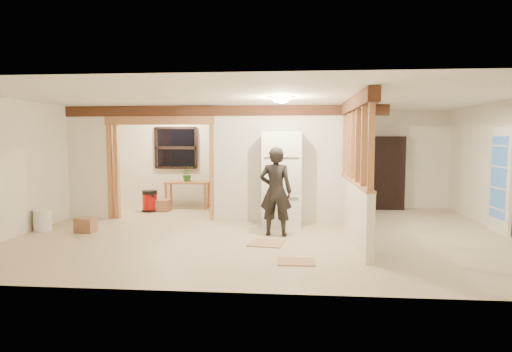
# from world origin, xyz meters

# --- Properties ---
(floor) EXTENTS (9.00, 6.50, 0.01)m
(floor) POSITION_xyz_m (0.00, 0.00, -0.01)
(floor) COLOR #C4B192
(floor) RESTS_ON ground
(ceiling) EXTENTS (9.00, 6.50, 0.01)m
(ceiling) POSITION_xyz_m (0.00, 0.00, 2.50)
(ceiling) COLOR white
(wall_back) EXTENTS (9.00, 0.01, 2.50)m
(wall_back) POSITION_xyz_m (0.00, 3.25, 1.25)
(wall_back) COLOR white
(wall_back) RESTS_ON floor
(wall_front) EXTENTS (9.00, 0.01, 2.50)m
(wall_front) POSITION_xyz_m (0.00, -3.25, 1.25)
(wall_front) COLOR white
(wall_front) RESTS_ON floor
(wall_left) EXTENTS (0.01, 6.50, 2.50)m
(wall_left) POSITION_xyz_m (-4.50, 0.00, 1.25)
(wall_left) COLOR white
(wall_left) RESTS_ON floor
(partition_left_stub) EXTENTS (0.90, 0.12, 2.50)m
(partition_left_stub) POSITION_xyz_m (-4.05, 1.20, 1.25)
(partition_left_stub) COLOR white
(partition_left_stub) RESTS_ON floor
(partition_center) EXTENTS (2.80, 0.12, 2.50)m
(partition_center) POSITION_xyz_m (0.20, 1.20, 1.25)
(partition_center) COLOR white
(partition_center) RESTS_ON floor
(doorway_frame) EXTENTS (2.46, 0.14, 2.20)m
(doorway_frame) POSITION_xyz_m (-2.40, 1.20, 1.10)
(doorway_frame) COLOR #B97B4E
(doorway_frame) RESTS_ON floor
(header_beam_back) EXTENTS (7.00, 0.18, 0.22)m
(header_beam_back) POSITION_xyz_m (-1.00, 1.20, 2.38)
(header_beam_back) COLOR #512C1B
(header_beam_back) RESTS_ON ceiling
(header_beam_right) EXTENTS (0.18, 3.30, 0.22)m
(header_beam_right) POSITION_xyz_m (1.60, -0.40, 2.38)
(header_beam_right) COLOR #512C1B
(header_beam_right) RESTS_ON ceiling
(pony_wall) EXTENTS (0.12, 3.20, 1.00)m
(pony_wall) POSITION_xyz_m (1.60, -0.40, 0.50)
(pony_wall) COLOR white
(pony_wall) RESTS_ON floor
(stud_partition) EXTENTS (0.14, 3.20, 1.32)m
(stud_partition) POSITION_xyz_m (1.60, -0.40, 1.66)
(stud_partition) COLOR #B97B4E
(stud_partition) RESTS_ON pony_wall
(window_back) EXTENTS (1.12, 0.10, 1.10)m
(window_back) POSITION_xyz_m (-2.60, 3.17, 1.55)
(window_back) COLOR black
(window_back) RESTS_ON wall_back
(french_door) EXTENTS (0.12, 0.86, 2.00)m
(french_door) POSITION_xyz_m (4.42, 0.40, 1.00)
(french_door) COLOR white
(french_door) RESTS_ON floor
(ceiling_dome_main) EXTENTS (0.36, 0.36, 0.16)m
(ceiling_dome_main) POSITION_xyz_m (0.30, -0.50, 2.48)
(ceiling_dome_main) COLOR #FFEABF
(ceiling_dome_main) RESTS_ON ceiling
(ceiling_dome_util) EXTENTS (0.32, 0.32, 0.14)m
(ceiling_dome_util) POSITION_xyz_m (-2.50, 2.30, 2.48)
(ceiling_dome_util) COLOR #FFEABF
(ceiling_dome_util) RESTS_ON ceiling
(hanging_bulb) EXTENTS (0.07, 0.07, 0.07)m
(hanging_bulb) POSITION_xyz_m (-2.00, 1.60, 2.18)
(hanging_bulb) COLOR #FFD88C
(hanging_bulb) RESTS_ON ceiling
(refrigerator) EXTENTS (0.79, 0.77, 1.92)m
(refrigerator) POSITION_xyz_m (0.29, 0.76, 0.96)
(refrigerator) COLOR silver
(refrigerator) RESTS_ON floor
(woman) EXTENTS (0.64, 0.45, 1.64)m
(woman) POSITION_xyz_m (0.20, -0.24, 0.82)
(woman) COLOR #2C2626
(woman) RESTS_ON floor
(work_table) EXTENTS (1.11, 0.56, 0.70)m
(work_table) POSITION_xyz_m (-2.18, 2.73, 0.35)
(work_table) COLOR #B97B4E
(work_table) RESTS_ON floor
(potted_plant) EXTENTS (0.43, 0.40, 0.39)m
(potted_plant) POSITION_xyz_m (-2.18, 2.75, 0.89)
(potted_plant) COLOR #245D21
(potted_plant) RESTS_ON work_table
(shop_vac) EXTENTS (0.44, 0.44, 0.53)m
(shop_vac) POSITION_xyz_m (-2.99, 2.17, 0.26)
(shop_vac) COLOR #970C09
(shop_vac) RESTS_ON floor
(bookshelf) EXTENTS (0.92, 0.31, 1.85)m
(bookshelf) POSITION_xyz_m (2.84, 3.03, 0.92)
(bookshelf) COLOR black
(bookshelf) RESTS_ON floor
(bucket) EXTENTS (0.35, 0.35, 0.41)m
(bucket) POSITION_xyz_m (-4.31, -0.23, 0.21)
(bucket) COLOR white
(bucket) RESTS_ON floor
(box_util_a) EXTENTS (0.42, 0.39, 0.30)m
(box_util_a) POSITION_xyz_m (-1.15, 1.50, 0.15)
(box_util_a) COLOR #956548
(box_util_a) RESTS_ON floor
(box_util_b) EXTENTS (0.34, 0.34, 0.28)m
(box_util_b) POSITION_xyz_m (-2.66, 2.22, 0.14)
(box_util_b) COLOR #956548
(box_util_b) RESTS_ON floor
(box_front) EXTENTS (0.36, 0.30, 0.28)m
(box_front) POSITION_xyz_m (-3.41, -0.28, 0.14)
(box_front) COLOR #956548
(box_front) RESTS_ON floor
(floor_panel_near) EXTENTS (0.64, 0.64, 0.02)m
(floor_panel_near) POSITION_xyz_m (0.07, -0.88, 0.01)
(floor_panel_near) COLOR tan
(floor_panel_near) RESTS_ON floor
(floor_panel_far) EXTENTS (0.54, 0.44, 0.02)m
(floor_panel_far) POSITION_xyz_m (0.57, -1.95, 0.01)
(floor_panel_far) COLOR tan
(floor_panel_far) RESTS_ON floor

